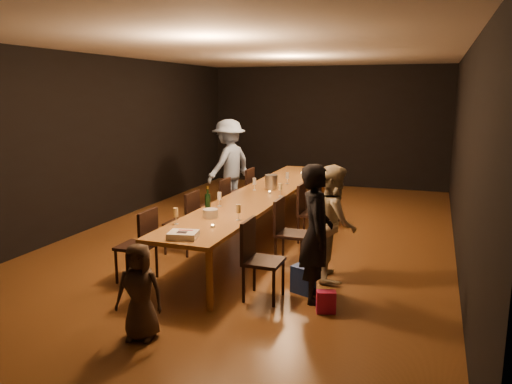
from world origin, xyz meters
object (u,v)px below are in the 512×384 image
(table, at_px, (262,195))
(plate_stack, at_px, (210,213))
(chair_right_3, at_px, (328,198))
(chair_left_3, at_px, (241,192))
(birthday_cake, at_px, (183,235))
(champagne_bottle, at_px, (208,198))
(chair_left_2, at_px, (215,205))
(chair_right_2, at_px, (313,213))
(man_blue, at_px, (229,164))
(ice_bucket, at_px, (271,182))
(chair_right_0, at_px, (264,260))
(chair_right_1, at_px, (292,233))
(woman_tan, at_px, (333,222))
(chair_left_1, at_px, (181,222))
(chair_left_0, at_px, (136,245))
(child, at_px, (139,292))
(woman_birthday, at_px, (316,233))

(table, height_order, plate_stack, plate_stack)
(chair_right_3, bearing_deg, plate_stack, -17.22)
(chair_left_3, relative_size, birthday_cake, 2.55)
(chair_left_3, relative_size, champagne_bottle, 2.79)
(chair_left_2, bearing_deg, chair_right_2, -90.00)
(man_blue, relative_size, champagne_bottle, 5.45)
(chair_left_2, relative_size, chair_left_3, 1.00)
(chair_right_2, distance_m, ice_bucket, 0.96)
(chair_right_0, bearing_deg, chair_right_1, 180.00)
(chair_left_3, xyz_separation_m, champagne_bottle, (0.54, -2.62, 0.45))
(table, height_order, chair_right_0, chair_right_0)
(woman_tan, bearing_deg, chair_right_3, -5.45)
(woman_tan, xyz_separation_m, champagne_bottle, (-1.77, 0.04, 0.18))
(chair_left_1, distance_m, man_blue, 3.11)
(chair_right_2, height_order, woman_tan, woman_tan)
(chair_right_1, height_order, chair_left_0, same)
(chair_left_1, bearing_deg, man_blue, 9.49)
(chair_right_2, xyz_separation_m, child, (-0.82, -3.69, 0.01))
(child, bearing_deg, chair_left_3, 88.65)
(chair_right_3, height_order, ice_bucket, ice_bucket)
(chair_right_2, height_order, champagne_bottle, champagne_bottle)
(child, height_order, ice_bucket, ice_bucket)
(chair_left_1, xyz_separation_m, ice_bucket, (0.90, 1.54, 0.40))
(chair_right_0, bearing_deg, birthday_cake, -66.11)
(birthday_cake, bearing_deg, woman_tan, 30.31)
(chair_right_3, distance_m, ice_bucket, 1.24)
(table, relative_size, chair_right_0, 6.45)
(chair_right_2, xyz_separation_m, chair_left_0, (-1.70, -2.40, 0.00))
(chair_right_0, relative_size, chair_right_2, 1.00)
(chair_left_3, bearing_deg, man_blue, 38.60)
(ice_bucket, bearing_deg, man_blue, 133.30)
(table, relative_size, birthday_cake, 16.46)
(chair_left_1, distance_m, chair_left_2, 1.20)
(chair_left_2, distance_m, woman_birthday, 3.18)
(table, height_order, chair_right_3, chair_right_3)
(champagne_bottle, bearing_deg, plate_stack, -60.57)
(plate_stack, bearing_deg, birthday_cake, -83.61)
(chair_left_1, height_order, man_blue, man_blue)
(chair_left_0, bearing_deg, man_blue, 6.83)
(chair_left_0, bearing_deg, chair_right_3, -25.28)
(plate_stack, bearing_deg, child, -86.44)
(table, xyz_separation_m, ice_bucket, (0.05, 0.34, 0.17))
(table, xyz_separation_m, woman_birthday, (1.41, -2.22, 0.09))
(chair_left_3, bearing_deg, chair_right_2, -125.22)
(man_blue, bearing_deg, table, 53.62)
(man_blue, bearing_deg, chair_right_0, 44.66)
(woman_birthday, bearing_deg, woman_tan, -19.39)
(child, bearing_deg, chair_left_1, 97.93)
(chair_left_3, bearing_deg, table, -144.69)
(chair_right_3, xyz_separation_m, ice_bucket, (-0.80, -0.86, 0.40))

